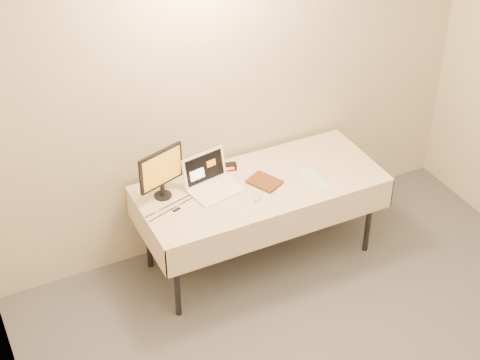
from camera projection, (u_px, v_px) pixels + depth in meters
name	position (u px, v px, depth m)	size (l,w,h in m)	color
back_wall	(234.00, 85.00, 5.48)	(4.00, 0.10, 2.70)	beige
table	(261.00, 190.00, 5.53)	(1.86, 0.81, 0.74)	black
laptop	(211.00, 181.00, 5.41)	(0.41, 0.37, 0.25)	white
monitor	(161.00, 170.00, 5.23)	(0.37, 0.17, 0.39)	black
book	(258.00, 176.00, 5.37)	(0.18, 0.02, 0.24)	brown
alarm_clock	(228.00, 167.00, 5.63)	(0.13, 0.08, 0.05)	black
clicker	(257.00, 197.00, 5.33)	(0.05, 0.09, 0.02)	silver
paper_form	(313.00, 178.00, 5.55)	(0.11, 0.29, 0.00)	#B3DCAF
usb_dongle	(177.00, 210.00, 5.22)	(0.06, 0.02, 0.01)	black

